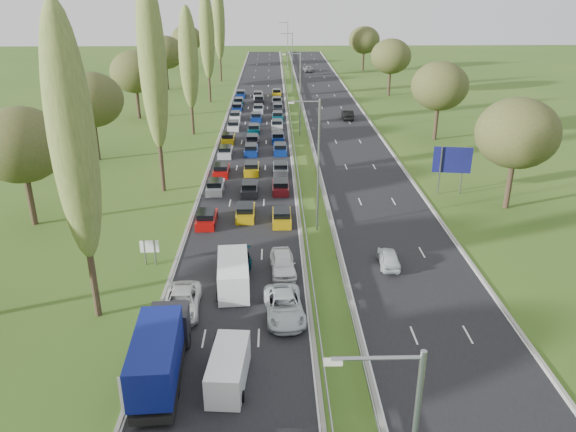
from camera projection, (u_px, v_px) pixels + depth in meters
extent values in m
plane|color=#31571B|center=(299.00, 132.00, 85.85)|extent=(260.00, 260.00, 0.00)
cube|color=black|center=(256.00, 128.00, 88.00)|extent=(10.50, 215.00, 0.04)
cube|color=black|center=(341.00, 128.00, 88.33)|extent=(10.50, 215.00, 0.04)
cube|color=gray|center=(291.00, 125.00, 87.93)|extent=(0.06, 215.00, 0.32)
cube|color=gray|center=(306.00, 124.00, 87.98)|extent=(0.06, 215.00, 0.32)
cylinder|color=gray|center=(318.00, 167.00, 49.39)|extent=(0.18, 0.18, 12.00)
cylinder|color=gray|center=(300.00, 95.00, 81.71)|extent=(0.18, 0.18, 12.00)
cylinder|color=gray|center=(292.00, 63.00, 114.04)|extent=(0.18, 0.18, 12.00)
cylinder|color=gray|center=(288.00, 46.00, 146.36)|extent=(0.18, 0.18, 12.00)
cylinder|color=#2D2116|center=(92.00, 268.00, 36.99)|extent=(0.44, 0.44, 7.20)
ellipsoid|color=#4F622A|center=(72.00, 138.00, 33.62)|extent=(2.80, 2.80, 16.00)
cylinder|color=#2D2116|center=(161.00, 156.00, 59.94)|extent=(0.44, 0.44, 7.92)
ellipsoid|color=#4F622A|center=(153.00, 63.00, 56.24)|extent=(2.80, 2.80, 17.60)
cylinder|color=#2D2116|center=(192.00, 113.00, 83.31)|extent=(0.44, 0.44, 6.48)
ellipsoid|color=#4F622A|center=(189.00, 58.00, 80.27)|extent=(2.80, 2.80, 14.40)
cylinder|color=#2D2116|center=(209.00, 83.00, 106.26)|extent=(0.44, 0.44, 7.20)
ellipsoid|color=#4F622A|center=(207.00, 34.00, 102.89)|extent=(2.80, 2.80, 16.00)
cylinder|color=#2D2116|center=(221.00, 64.00, 129.21)|extent=(0.44, 0.44, 7.92)
ellipsoid|color=#4F622A|center=(219.00, 19.00, 125.50)|extent=(2.80, 2.80, 17.60)
cylinder|color=#2D2116|center=(31.00, 200.00, 51.97)|extent=(0.56, 0.56, 4.84)
ellipsoid|color=#38471E|center=(20.00, 145.00, 49.95)|extent=(8.00, 8.00, 6.80)
cylinder|color=#2D2116|center=(96.00, 141.00, 71.36)|extent=(0.56, 0.56, 4.84)
ellipsoid|color=#38471E|center=(91.00, 100.00, 69.34)|extent=(8.00, 8.00, 6.80)
cylinder|color=#2D2116|center=(138.00, 104.00, 93.53)|extent=(0.56, 0.56, 4.84)
ellipsoid|color=#38471E|center=(135.00, 72.00, 91.51)|extent=(8.00, 8.00, 6.80)
cylinder|color=#2D2116|center=(167.00, 78.00, 119.39)|extent=(0.56, 0.56, 4.84)
ellipsoid|color=#38471E|center=(165.00, 52.00, 117.36)|extent=(8.00, 8.00, 6.80)
cylinder|color=#2D2116|center=(188.00, 59.00, 148.94)|extent=(0.56, 0.56, 4.84)
ellipsoid|color=#38471E|center=(187.00, 39.00, 146.92)|extent=(8.00, 8.00, 6.80)
cylinder|color=#2D2116|center=(509.00, 185.00, 55.84)|extent=(0.56, 0.56, 4.84)
ellipsoid|color=#38471E|center=(517.00, 133.00, 53.82)|extent=(8.00, 8.00, 6.80)
cylinder|color=#2D2116|center=(436.00, 123.00, 80.78)|extent=(0.56, 0.56, 4.84)
ellipsoid|color=#38471E|center=(440.00, 86.00, 78.76)|extent=(8.00, 8.00, 6.80)
cylinder|color=#2D2116|center=(389.00, 83.00, 113.10)|extent=(0.56, 0.56, 4.84)
ellipsoid|color=#38471E|center=(391.00, 56.00, 111.08)|extent=(8.00, 8.00, 6.80)
cylinder|color=#2D2116|center=(363.00, 61.00, 145.43)|extent=(0.56, 0.56, 4.84)
ellipsoid|color=#38471E|center=(364.00, 40.00, 143.41)|extent=(8.00, 8.00, 6.80)
cube|color=#A50C0A|center=(207.00, 220.00, 52.71)|extent=(1.75, 4.00, 0.80)
cube|color=#B2B7BC|center=(216.00, 188.00, 61.03)|extent=(1.75, 4.00, 0.80)
cube|color=#A50C0A|center=(222.00, 171.00, 66.37)|extent=(1.75, 4.00, 0.80)
cube|color=#B2B7BC|center=(225.00, 153.00, 73.64)|extent=(1.75, 4.00, 0.80)
cube|color=#BF990C|center=(228.00, 139.00, 79.97)|extent=(1.75, 4.00, 0.80)
cube|color=silver|center=(234.00, 127.00, 87.20)|extent=(1.75, 4.00, 0.80)
cube|color=silver|center=(235.00, 117.00, 93.58)|extent=(1.75, 4.00, 0.80)
cube|color=navy|center=(237.00, 108.00, 100.07)|extent=(1.75, 4.00, 0.80)
cube|color=#053F4C|center=(239.00, 103.00, 104.86)|extent=(1.75, 4.00, 0.80)
cube|color=navy|center=(241.00, 95.00, 112.15)|extent=(1.75, 4.00, 0.80)
cube|color=#BF990C|center=(246.00, 213.00, 54.20)|extent=(1.75, 4.00, 0.80)
cube|color=black|center=(250.00, 190.00, 60.47)|extent=(1.75, 4.00, 0.80)
cube|color=#BF990C|center=(252.00, 169.00, 67.08)|extent=(1.75, 4.00, 0.80)
cube|color=navy|center=(251.00, 151.00, 74.49)|extent=(1.75, 4.00, 0.80)
cube|color=black|center=(252.00, 141.00, 79.17)|extent=(1.75, 4.00, 0.80)
cube|color=#053F4C|center=(254.00, 130.00, 85.13)|extent=(1.75, 4.00, 0.80)
cube|color=navy|center=(256.00, 118.00, 92.75)|extent=(1.75, 4.00, 0.80)
cube|color=#B2B7BC|center=(258.00, 110.00, 98.99)|extent=(1.75, 4.00, 0.80)
cube|color=black|center=(259.00, 100.00, 106.77)|extent=(1.75, 4.00, 0.80)
cube|color=silver|center=(258.00, 96.00, 111.01)|extent=(1.75, 4.00, 0.80)
cube|color=#BF990C|center=(282.00, 218.00, 53.10)|extent=(1.75, 4.00, 0.80)
cube|color=#590F14|center=(281.00, 188.00, 60.99)|extent=(1.75, 4.00, 0.80)
cube|color=slate|center=(281.00, 170.00, 66.97)|extent=(1.75, 4.00, 0.80)
cube|color=navy|center=(280.00, 150.00, 74.91)|extent=(1.75, 4.00, 0.80)
cube|color=navy|center=(278.00, 138.00, 80.48)|extent=(1.75, 4.00, 0.80)
cube|color=silver|center=(277.00, 125.00, 87.85)|extent=(1.75, 4.00, 0.80)
cube|color=#053F4C|center=(278.00, 117.00, 93.52)|extent=(1.75, 4.00, 0.80)
cube|color=black|center=(278.00, 109.00, 99.80)|extent=(1.75, 4.00, 0.80)
cube|color=slate|center=(277.00, 102.00, 105.56)|extent=(1.75, 4.00, 0.80)
cube|color=#BF990C|center=(277.00, 93.00, 113.56)|extent=(1.75, 4.00, 0.80)
imported|color=silver|center=(182.00, 302.00, 38.46)|extent=(2.67, 5.39, 1.47)
imported|color=#05374C|center=(236.00, 269.00, 42.87)|extent=(2.40, 5.42, 1.55)
imported|color=gold|center=(237.00, 276.00, 41.94)|extent=(1.84, 4.24, 1.42)
imported|color=silver|center=(284.00, 306.00, 37.91)|extent=(2.98, 5.71, 1.53)
imported|color=white|center=(283.00, 263.00, 43.71)|extent=(2.19, 4.79, 1.59)
imported|color=silver|center=(389.00, 258.00, 44.82)|extent=(1.74, 3.96, 1.33)
imported|color=black|center=(348.00, 114.00, 93.58)|extent=(1.66, 4.71, 1.55)
imported|color=gray|center=(308.00, 69.00, 144.56)|extent=(2.58, 5.29, 1.45)
cube|color=black|center=(162.00, 369.00, 31.86)|extent=(2.24, 8.39, 0.50)
cube|color=navy|center=(156.00, 355.00, 30.27)|extent=(2.33, 6.34, 2.34)
cube|color=silver|center=(143.00, 395.00, 27.37)|extent=(2.28, 0.06, 2.24)
cube|color=black|center=(170.00, 325.00, 34.46)|extent=(2.28, 2.05, 2.20)
cylinder|color=black|center=(171.00, 341.00, 34.70)|extent=(1.96, 1.00, 1.00)
cylinder|color=black|center=(152.00, 408.00, 29.17)|extent=(1.96, 1.00, 1.00)
cube|color=white|center=(228.00, 368.00, 31.41)|extent=(1.91, 4.79, 1.91)
cube|color=black|center=(231.00, 347.00, 33.39)|extent=(1.87, 0.77, 1.53)
cylinder|color=black|center=(217.00, 362.00, 33.06)|extent=(0.24, 0.65, 0.65)
cylinder|color=black|center=(242.00, 396.00, 30.27)|extent=(0.24, 0.65, 0.65)
cube|color=white|center=(233.00, 274.00, 41.28)|extent=(2.21, 5.52, 2.21)
cube|color=black|center=(235.00, 261.00, 43.56)|extent=(2.15, 0.88, 1.76)
cylinder|color=black|center=(223.00, 272.00, 43.18)|extent=(0.28, 0.75, 0.75)
cylinder|color=black|center=(245.00, 296.00, 39.97)|extent=(0.28, 0.75, 0.75)
cylinder|color=gray|center=(145.00, 253.00, 44.86)|extent=(0.16, 0.16, 2.10)
cylinder|color=gray|center=(155.00, 253.00, 44.88)|extent=(0.16, 0.16, 2.10)
cube|color=white|center=(149.00, 247.00, 44.66)|extent=(1.50, 0.13, 1.00)
cylinder|color=gray|center=(440.00, 171.00, 59.47)|extent=(0.16, 0.16, 5.20)
cylinder|color=gray|center=(462.00, 171.00, 59.53)|extent=(0.16, 0.16, 5.20)
cube|color=#131556|center=(452.00, 160.00, 59.04)|extent=(3.97, 0.71, 2.80)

